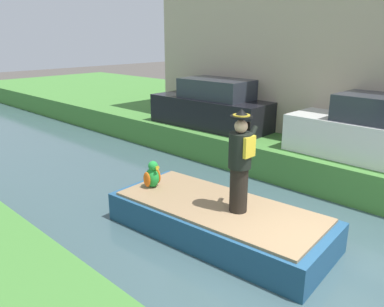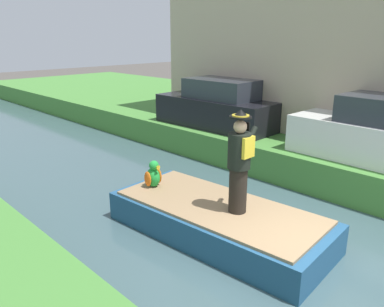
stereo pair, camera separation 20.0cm
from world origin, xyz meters
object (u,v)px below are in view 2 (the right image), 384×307
object	(u,v)px
boat	(218,220)
parked_car_dark	(219,106)
parrot_plush	(153,175)
person_pirate	(239,162)

from	to	relation	value
boat	parked_car_dark	distance (m)	5.65
parrot_plush	parked_car_dark	distance (m)	4.92
person_pirate	parked_car_dark	size ratio (longest dim) A/B	0.46
parrot_plush	parked_car_dark	size ratio (longest dim) A/B	0.14
person_pirate	boat	bearing A→B (deg)	94.05
person_pirate	parrot_plush	distance (m)	2.11
boat	parked_car_dark	bearing A→B (deg)	41.67
boat	person_pirate	world-z (taller)	person_pirate
parrot_plush	person_pirate	bearing A→B (deg)	-80.65
boat	parked_car_dark	world-z (taller)	parked_car_dark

